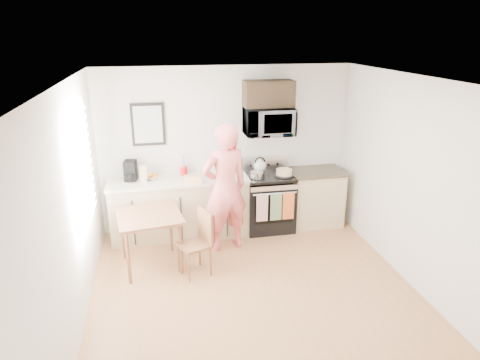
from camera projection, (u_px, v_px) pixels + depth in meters
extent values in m
plane|color=#A36C3F|center=(259.00, 302.00, 5.15)|extent=(4.60, 4.60, 0.00)
cube|color=white|center=(226.00, 149.00, 6.84)|extent=(4.00, 0.04, 2.60)
cube|color=white|center=(353.00, 344.00, 2.59)|extent=(4.00, 0.04, 2.60)
cube|color=white|center=(70.00, 217.00, 4.35)|extent=(0.04, 4.60, 2.60)
cube|color=white|center=(424.00, 190.00, 5.08)|extent=(0.04, 4.60, 2.60)
cube|color=silver|center=(263.00, 82.00, 4.28)|extent=(4.00, 4.60, 0.04)
cube|color=silver|center=(81.00, 170.00, 5.01)|extent=(0.02, 1.40, 1.50)
cube|color=white|center=(82.00, 170.00, 5.01)|extent=(0.01, 1.30, 1.40)
cube|color=tan|center=(180.00, 209.00, 6.70)|extent=(2.10, 0.60, 0.90)
cube|color=#ECE5CB|center=(178.00, 180.00, 6.54)|extent=(2.14, 0.64, 0.04)
cube|color=tan|center=(315.00, 198.00, 7.11)|extent=(0.84, 0.60, 0.90)
cube|color=black|center=(316.00, 171.00, 6.96)|extent=(0.88, 0.64, 0.04)
cube|color=black|center=(268.00, 206.00, 6.96)|extent=(0.76, 0.65, 0.77)
cube|color=black|center=(274.00, 210.00, 6.65)|extent=(0.61, 0.02, 0.45)
cube|color=silver|center=(274.00, 190.00, 6.54)|extent=(0.74, 0.02, 0.14)
cylinder|color=silver|center=(275.00, 194.00, 6.51)|extent=(0.68, 0.02, 0.02)
cube|color=black|center=(269.00, 176.00, 6.79)|extent=(0.76, 0.65, 0.04)
cube|color=silver|center=(265.00, 163.00, 7.00)|extent=(0.76, 0.08, 0.24)
cube|color=white|center=(262.00, 208.00, 6.54)|extent=(0.18, 0.02, 0.44)
cube|color=#617F55|center=(276.00, 207.00, 6.58)|extent=(0.18, 0.02, 0.44)
cube|color=#CC601E|center=(288.00, 206.00, 6.62)|extent=(0.18, 0.02, 0.44)
imported|color=silver|center=(269.00, 122.00, 6.60)|extent=(0.76, 0.51, 0.42)
cube|color=black|center=(269.00, 94.00, 6.50)|extent=(0.76, 0.35, 0.40)
cube|color=black|center=(148.00, 124.00, 6.45)|extent=(0.50, 0.03, 0.65)
cube|color=#B0B7AD|center=(148.00, 125.00, 6.43)|extent=(0.42, 0.01, 0.56)
cube|color=#AC0E0F|center=(230.00, 149.00, 6.84)|extent=(0.20, 0.02, 0.20)
imported|color=#D63B3E|center=(225.00, 188.00, 6.14)|extent=(0.79, 0.62, 1.90)
cube|color=brown|center=(149.00, 216.00, 5.70)|extent=(0.83, 0.83, 0.04)
cylinder|color=brown|center=(128.00, 258.00, 5.41)|extent=(0.05, 0.05, 0.73)
cylinder|color=brown|center=(181.00, 249.00, 5.63)|extent=(0.05, 0.05, 0.73)
cylinder|color=brown|center=(123.00, 235.00, 6.02)|extent=(0.05, 0.05, 0.73)
cylinder|color=brown|center=(171.00, 228.00, 6.24)|extent=(0.05, 0.05, 0.73)
cube|color=brown|center=(194.00, 245.00, 5.61)|extent=(0.48, 0.48, 0.04)
cube|color=brown|center=(205.00, 226.00, 5.63)|extent=(0.17, 0.36, 0.45)
cube|color=#520E1B|center=(207.00, 225.00, 5.63)|extent=(0.17, 0.33, 0.37)
cylinder|color=brown|center=(189.00, 269.00, 5.48)|extent=(0.03, 0.03, 0.41)
cylinder|color=brown|center=(211.00, 262.00, 5.64)|extent=(0.03, 0.03, 0.41)
cylinder|color=brown|center=(179.00, 258.00, 5.73)|extent=(0.03, 0.03, 0.41)
cylinder|color=brown|center=(200.00, 252.00, 5.89)|extent=(0.03, 0.03, 0.41)
cube|color=brown|center=(237.00, 166.00, 6.81)|extent=(0.15, 0.17, 0.21)
cylinder|color=#AC0E0F|center=(184.00, 171.00, 6.71)|extent=(0.11, 0.11, 0.14)
imported|color=silver|center=(152.00, 177.00, 6.53)|extent=(0.24, 0.24, 0.05)
cube|color=tan|center=(143.00, 174.00, 6.37)|extent=(0.11, 0.11, 0.26)
cube|color=black|center=(131.00, 170.00, 6.46)|extent=(0.20, 0.23, 0.31)
cylinder|color=black|center=(131.00, 177.00, 6.39)|extent=(0.11, 0.11, 0.11)
cube|color=#DCAE73|center=(193.00, 179.00, 6.41)|extent=(0.27, 0.14, 0.10)
cylinder|color=black|center=(284.00, 175.00, 6.74)|extent=(0.31, 0.31, 0.02)
cylinder|color=tan|center=(284.00, 172.00, 6.72)|extent=(0.25, 0.25, 0.08)
sphere|color=silver|center=(260.00, 166.00, 6.88)|extent=(0.20, 0.20, 0.20)
cone|color=silver|center=(260.00, 160.00, 6.84)|extent=(0.06, 0.06, 0.06)
torus|color=black|center=(260.00, 162.00, 6.86)|extent=(0.18, 0.02, 0.18)
cylinder|color=silver|center=(257.00, 175.00, 6.61)|extent=(0.20, 0.20, 0.10)
cylinder|color=black|center=(257.00, 176.00, 6.46)|extent=(0.05, 0.18, 0.02)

